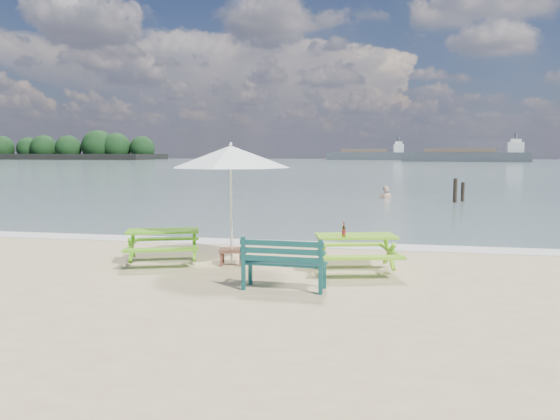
% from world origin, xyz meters
% --- Properties ---
extents(sea, '(300.00, 300.00, 0.00)m').
position_xyz_m(sea, '(0.00, 85.00, 0.00)').
color(sea, slate).
rests_on(sea, ground).
extents(foam_strip, '(22.00, 0.90, 0.01)m').
position_xyz_m(foam_strip, '(0.00, 4.60, 0.01)').
color(foam_strip, silver).
rests_on(foam_strip, ground).
extents(island_headland, '(90.00, 22.00, 7.60)m').
position_xyz_m(island_headland, '(-110.00, 140.00, 3.26)').
color(island_headland, black).
rests_on(island_headland, ground).
extents(picnic_table_left, '(1.86, 1.95, 0.67)m').
position_xyz_m(picnic_table_left, '(-2.40, 1.85, 0.32)').
color(picnic_table_left, '#54A118').
rests_on(picnic_table_left, ground).
extents(picnic_table_right, '(1.82, 1.94, 0.70)m').
position_xyz_m(picnic_table_right, '(1.44, 1.79, 0.34)').
color(picnic_table_right, '#76BC1C').
rests_on(picnic_table_right, ground).
extents(park_bench, '(1.38, 0.52, 0.84)m').
position_xyz_m(park_bench, '(0.38, 0.26, 0.26)').
color(park_bench, '#0F3E3D').
rests_on(park_bench, ground).
extents(side_table, '(0.56, 0.56, 0.31)m').
position_xyz_m(side_table, '(-1.02, 1.99, 0.16)').
color(side_table, brown).
rests_on(side_table, ground).
extents(patio_umbrella, '(2.80, 2.80, 2.35)m').
position_xyz_m(patio_umbrella, '(-1.02, 1.99, 2.14)').
color(patio_umbrella, silver).
rests_on(patio_umbrella, ground).
extents(beer_bottle, '(0.07, 0.07, 0.27)m').
position_xyz_m(beer_bottle, '(1.24, 1.52, 0.79)').
color(beer_bottle, '#8B5814').
rests_on(beer_bottle, picnic_table_right).
extents(swimmer, '(0.67, 0.46, 1.79)m').
position_xyz_m(swimmer, '(1.89, 18.55, -0.30)').
color(swimmer, tan).
rests_on(swimmer, ground).
extents(mooring_pilings, '(0.57, 0.77, 1.26)m').
position_xyz_m(mooring_pilings, '(5.08, 17.05, 0.39)').
color(mooring_pilings, black).
rests_on(mooring_pilings, ground).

